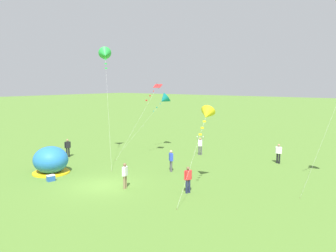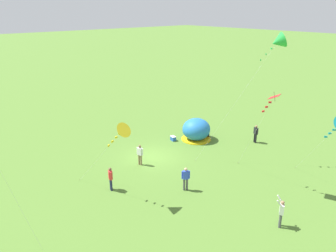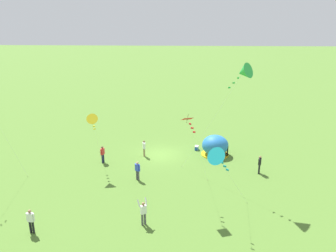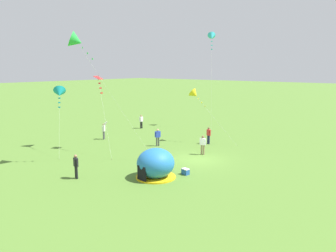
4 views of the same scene
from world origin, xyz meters
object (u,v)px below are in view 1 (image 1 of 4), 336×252
object	(u,v)px
person_center_field	(171,160)
kite_teal	(164,99)
person_with_toddler	(68,147)
cooler_box	(51,178)
person_near_tent	(279,153)
kite_green	(105,54)
popup_tent	(51,160)
person_far_back	(125,174)
kite_red	(155,90)
person_watching_sky	(188,178)
person_strolling	(200,145)
kite_yellow	(207,114)

from	to	relation	value
person_center_field	kite_teal	size ratio (longest dim) A/B	0.29
person_with_toddler	cooler_box	bearing A→B (deg)	-44.70
person_near_tent	kite_green	bearing A→B (deg)	-154.15
person_with_toddler	popup_tent	bearing A→B (deg)	-49.05
person_near_tent	person_center_field	world-z (taller)	same
person_far_back	kite_red	distance (m)	10.99
popup_tent	person_center_field	distance (m)	9.37
person_near_tent	person_watching_sky	distance (m)	11.38
person_with_toddler	person_far_back	bearing A→B (deg)	-17.30
person_watching_sky	person_far_back	distance (m)	4.23
kite_teal	kite_green	size ratio (longest dim) A/B	0.58
person_strolling	kite_teal	world-z (taller)	kite_teal
person_with_toddler	person_far_back	world-z (taller)	same
cooler_box	kite_red	world-z (taller)	kite_red
person_watching_sky	kite_yellow	bearing A→B (deg)	84.54
kite_green	kite_yellow	distance (m)	13.48
person_strolling	kite_green	bearing A→B (deg)	-141.41
person_watching_sky	person_with_toddler	bearing A→B (deg)	173.76
person_strolling	kite_red	distance (m)	6.92
popup_tent	person_with_toddler	xyz separation A→B (m)	(-3.62, 4.18, -0.03)
person_with_toddler	kite_green	bearing A→B (deg)	47.36
cooler_box	person_near_tent	world-z (taller)	person_near_tent
popup_tent	person_center_field	world-z (taller)	popup_tent
cooler_box	kite_teal	bearing A→B (deg)	93.07
popup_tent	cooler_box	xyz separation A→B (m)	(1.86, -1.25, -0.78)
cooler_box	person_with_toddler	bearing A→B (deg)	135.30
person_strolling	person_center_field	xyz separation A→B (m)	(1.31, -6.50, -0.03)
person_watching_sky	kite_red	distance (m)	11.91
person_near_tent	kite_red	distance (m)	12.36
person_watching_sky	kite_red	bearing A→B (deg)	140.63
person_strolling	person_center_field	world-z (taller)	person_strolling
cooler_box	person_watching_sky	size ratio (longest dim) A/B	0.34
person_center_field	kite_yellow	world-z (taller)	kite_yellow
kite_yellow	person_center_field	bearing A→B (deg)	159.61
person_far_back	kite_teal	xyz separation A→B (m)	(-6.18, 12.19, 4.28)
person_near_tent	person_far_back	bearing A→B (deg)	-114.11
person_strolling	kite_yellow	distance (m)	10.43
kite_red	popup_tent	bearing A→B (deg)	-107.24
person_watching_sky	person_far_back	size ratio (longest dim) A/B	1.00
kite_yellow	kite_green	bearing A→B (deg)	168.97
person_with_toddler	person_watching_sky	distance (m)	14.81
person_with_toddler	person_strolling	bearing A→B (deg)	41.14
person_with_toddler	kite_yellow	distance (m)	15.42
kite_green	kite_red	bearing A→B (deg)	31.04
person_strolling	cooler_box	bearing A→B (deg)	-106.38
person_with_toddler	person_watching_sky	size ratio (longest dim) A/B	1.00
person_near_tent	person_watching_sky	size ratio (longest dim) A/B	1.00
person_strolling	person_watching_sky	xyz separation A→B (m)	(5.21, -9.92, -0.03)
person_center_field	kite_yellow	xyz separation A→B (m)	(4.07, -1.51, 3.96)
popup_tent	person_strolling	size ratio (longest dim) A/B	1.49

